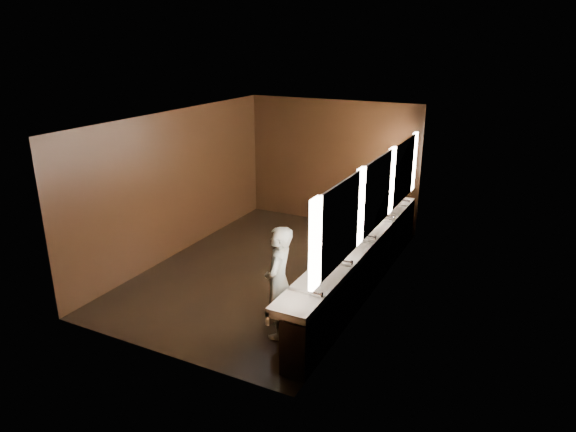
% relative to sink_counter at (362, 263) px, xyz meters
% --- Properties ---
extents(floor, '(6.00, 6.00, 0.00)m').
position_rel_sink_counter_xyz_m(floor, '(-1.79, 0.00, -0.50)').
color(floor, black).
rests_on(floor, ground).
extents(ceiling, '(4.00, 6.00, 0.02)m').
position_rel_sink_counter_xyz_m(ceiling, '(-1.79, 0.00, 2.30)').
color(ceiling, '#2D2D2B').
rests_on(ceiling, wall_back).
extents(wall_back, '(4.00, 0.02, 2.80)m').
position_rel_sink_counter_xyz_m(wall_back, '(-1.79, 3.00, 0.90)').
color(wall_back, black).
rests_on(wall_back, floor).
extents(wall_front, '(4.00, 0.02, 2.80)m').
position_rel_sink_counter_xyz_m(wall_front, '(-1.79, -3.00, 0.90)').
color(wall_front, black).
rests_on(wall_front, floor).
extents(wall_left, '(0.02, 6.00, 2.80)m').
position_rel_sink_counter_xyz_m(wall_left, '(-3.79, 0.00, 0.90)').
color(wall_left, black).
rests_on(wall_left, floor).
extents(wall_right, '(0.02, 6.00, 2.80)m').
position_rel_sink_counter_xyz_m(wall_right, '(0.21, 0.00, 0.90)').
color(wall_right, black).
rests_on(wall_right, floor).
extents(sink_counter, '(0.55, 5.40, 1.01)m').
position_rel_sink_counter_xyz_m(sink_counter, '(0.00, 0.00, 0.00)').
color(sink_counter, black).
rests_on(sink_counter, floor).
extents(mirror_band, '(0.06, 5.03, 1.15)m').
position_rel_sink_counter_xyz_m(mirror_band, '(0.19, -0.00, 1.25)').
color(mirror_band, '#FAE2CC').
rests_on(mirror_band, wall_right).
extents(person, '(0.50, 0.66, 1.66)m').
position_rel_sink_counter_xyz_m(person, '(-0.60, -1.85, 0.33)').
color(person, '#7CABBA').
rests_on(person, floor).
extents(trash_bin, '(0.39, 0.39, 0.50)m').
position_rel_sink_counter_xyz_m(trash_bin, '(-0.22, -1.64, -0.24)').
color(trash_bin, black).
rests_on(trash_bin, floor).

